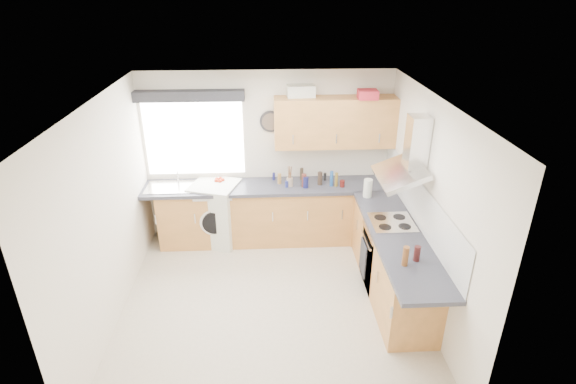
{
  "coord_description": "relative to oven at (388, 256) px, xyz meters",
  "views": [
    {
      "loc": [
        -0.03,
        -4.43,
        3.6
      ],
      "look_at": [
        0.25,
        0.85,
        1.1
      ],
      "focal_mm": 28.0,
      "sensor_mm": 36.0,
      "label": 1
    }
  ],
  "objects": [
    {
      "name": "base_cab_right",
      "position": [
        0.01,
        -0.15,
        0.01
      ],
      "size": [
        0.58,
        2.1,
        0.86
      ],
      "primitive_type": "cube",
      "color": "#AC7238",
      "rests_on": "ground_plane"
    },
    {
      "name": "casserole",
      "position": [
        -1.03,
        1.42,
        1.8
      ],
      "size": [
        0.4,
        0.3,
        0.16
      ],
      "primitive_type": "cube",
      "rotation": [
        0.0,
        0.0,
        0.06
      ],
      "color": "silver",
      "rests_on": "upper_cabinets"
    },
    {
      "name": "jar_7",
      "position": [
        -0.99,
        1.13,
        0.58
      ],
      "size": [
        0.07,
        0.07,
        0.19
      ],
      "primitive_type": "cylinder",
      "color": "#5B2720",
      "rests_on": "worktop_back"
    },
    {
      "name": "ceiling",
      "position": [
        -1.5,
        -0.3,
        2.08
      ],
      "size": [
        3.6,
        3.6,
        0.02
      ],
      "primitive_type": "cube",
      "color": "white",
      "rests_on": "wall_back"
    },
    {
      "name": "splashback",
      "position": [
        0.29,
        0.0,
        0.75
      ],
      "size": [
        0.01,
        3.0,
        0.54
      ],
      "primitive_type": "cube",
      "color": "white",
      "rests_on": "wall_right"
    },
    {
      "name": "jar_2",
      "position": [
        -0.53,
        1.11,
        0.59
      ],
      "size": [
        0.04,
        0.04,
        0.21
      ],
      "primitive_type": "cylinder",
      "color": "olive",
      "rests_on": "worktop_back"
    },
    {
      "name": "wall_back",
      "position": [
        -1.5,
        1.5,
        0.82
      ],
      "size": [
        3.6,
        0.02,
        2.5
      ],
      "primitive_type": "cube",
      "color": "silver",
      "rests_on": "ground_plane"
    },
    {
      "name": "jar_6",
      "position": [
        -0.44,
        1.09,
        0.53
      ],
      "size": [
        0.07,
        0.07,
        0.1
      ],
      "primitive_type": "cylinder",
      "color": "#521411",
      "rests_on": "worktop_back"
    },
    {
      "name": "wall_front",
      "position": [
        -1.5,
        -2.1,
        0.82
      ],
      "size": [
        3.6,
        0.02,
        2.5
      ],
      "primitive_type": "cube",
      "color": "silver",
      "rests_on": "ground_plane"
    },
    {
      "name": "sink",
      "position": [
        -2.83,
        1.2,
        0.52
      ],
      "size": [
        0.84,
        0.46,
        0.1
      ],
      "primitive_type": null,
      "color": "silver",
      "rests_on": "worktop_back"
    },
    {
      "name": "tomato_cluster",
      "position": [
        -2.22,
        1.35,
        0.52
      ],
      "size": [
        0.17,
        0.17,
        0.06
      ],
      "primitive_type": null,
      "rotation": [
        0.0,
        0.0,
        0.34
      ],
      "color": "red",
      "rests_on": "worktop_back"
    },
    {
      "name": "bottle_1",
      "position": [
        -0.11,
        -0.89,
        0.59
      ],
      "size": [
        0.06,
        0.06,
        0.22
      ],
      "primitive_type": "cylinder",
      "color": "brown",
      "rests_on": "worktop_right"
    },
    {
      "name": "utensil_pot",
      "position": [
        -1.19,
        1.15,
        0.55
      ],
      "size": [
        0.1,
        0.1,
        0.13
      ],
      "primitive_type": "cylinder",
      "rotation": [
        0.0,
        0.0,
        -0.15
      ],
      "color": "gray",
      "rests_on": "worktop_back"
    },
    {
      "name": "wall_clock",
      "position": [
        -1.45,
        1.46,
        1.35
      ],
      "size": [
        0.31,
        0.04,
        0.31
      ],
      "primitive_type": "cylinder",
      "rotation": [
        1.57,
        0.0,
        0.0
      ],
      "color": "#232328",
      "rests_on": "wall_back"
    },
    {
      "name": "jar_1",
      "position": [
        -0.59,
        1.12,
        0.6
      ],
      "size": [
        0.05,
        0.05,
        0.23
      ],
      "primitive_type": "cylinder",
      "color": "navy",
      "rests_on": "worktop_back"
    },
    {
      "name": "jar_3",
      "position": [
        -0.97,
        1.09,
        0.56
      ],
      "size": [
        0.07,
        0.07,
        0.16
      ],
      "primitive_type": "cylinder",
      "color": "#16194C",
      "rests_on": "worktop_back"
    },
    {
      "name": "upper_cabinets",
      "position": [
        -0.55,
        1.32,
        1.38
      ],
      "size": [
        1.7,
        0.35,
        0.7
      ],
      "primitive_type": "cube",
      "color": "#AC7238",
      "rests_on": "wall_back"
    },
    {
      "name": "jar_4",
      "position": [
        -1.24,
        1.12,
        0.53
      ],
      "size": [
        0.05,
        0.05,
        0.09
      ],
      "primitive_type": "cylinder",
      "color": "navy",
      "rests_on": "worktop_back"
    },
    {
      "name": "bottle_0",
      "position": [
        0.04,
        -0.82,
        0.57
      ],
      "size": [
        0.07,
        0.07,
        0.17
      ],
      "primitive_type": "cylinder",
      "color": "#381414",
      "rests_on": "worktop_right"
    },
    {
      "name": "kitchen_roll",
      "position": [
        -0.15,
        0.75,
        0.61
      ],
      "size": [
        0.14,
        0.14,
        0.25
      ],
      "primitive_type": "cylinder",
      "rotation": [
        0.0,
        0.0,
        -0.2
      ],
      "color": "silver",
      "rests_on": "worktop_right"
    },
    {
      "name": "wall_left",
      "position": [
        -3.3,
        -0.3,
        0.82
      ],
      "size": [
        0.02,
        3.6,
        2.5
      ],
      "primitive_type": "cube",
      "color": "silver",
      "rests_on": "ground_plane"
    },
    {
      "name": "jar_8",
      "position": [
        -1.42,
        1.39,
        0.54
      ],
      "size": [
        0.04,
        0.04,
        0.11
      ],
      "primitive_type": "cylinder",
      "color": "navy",
      "rests_on": "worktop_back"
    },
    {
      "name": "base_cab_back",
      "position": [
        -1.6,
        1.21,
        0.01
      ],
      "size": [
        3.0,
        0.58,
        0.86
      ],
      "primitive_type": "cube",
      "color": "#AC7238",
      "rests_on": "ground_plane"
    },
    {
      "name": "window",
      "position": [
        -2.55,
        1.49,
        1.12
      ],
      "size": [
        1.4,
        0.02,
        1.1
      ],
      "primitive_type": "cube",
      "color": "silver",
      "rests_on": "wall_back"
    },
    {
      "name": "ground_plane",
      "position": [
        -1.5,
        -0.3,
        -0.42
      ],
      "size": [
        3.6,
        3.6,
        0.0
      ],
      "primitive_type": "plane",
      "color": "beige"
    },
    {
      "name": "jar_0",
      "position": [
        -0.75,
        1.18,
        0.58
      ],
      "size": [
        0.07,
        0.07,
        0.2
      ],
      "primitive_type": "cylinder",
      "color": "#33251C",
      "rests_on": "worktop_back"
    },
    {
      "name": "base_cab_corner",
      "position": [
        0.0,
        1.2,
        0.01
      ],
      "size": [
        0.6,
        0.6,
        0.86
      ],
      "primitive_type": "cube",
      "color": "#AC7238",
      "rests_on": "ground_plane"
    },
    {
      "name": "worktop_right",
      "position": [
        0.0,
        -0.3,
        0.46
      ],
      "size": [
        0.62,
        2.42,
        0.05
      ],
      "primitive_type": "cube",
      "color": "#2F3039",
      "rests_on": "base_cab_right"
    },
    {
      "name": "worktop_back",
      "position": [
        -1.5,
        1.2,
        0.46
      ],
      "size": [
        3.6,
        0.62,
        0.05
      ],
      "primitive_type": "cube",
      "color": "#2F3039",
      "rests_on": "base_cab_back"
    },
    {
      "name": "window_blind",
      "position": [
        -2.55,
        1.4,
        1.76
      ],
      "size": [
        1.5,
        0.18,
        0.14
      ],
      "primitive_type": "cube",
      "color": "#232328",
      "rests_on": "wall_back"
    },
    {
      "name": "washing_machine",
      "position": [
        -2.29,
        1.22,
        0.04
      ],
      "size": [
        0.8,
        0.78,
        0.93
      ],
      "primitive_type": "cube",
      "rotation": [
        0.0,
        0.0,
        -0.31
      ],
      "color": "silver",
      "rests_on": "ground_plane"
    },
    {
      "name": "wall_right",
      "position": [
        0.3,
        -0.3,
        0.82
      ],
      "size": [
        0.02,
        3.6,
        2.5
      ],
      "primitive_type": "cube",
      "color": "silver",
      "rests_on": "ground_plane"
    },
    {
      "name": "jar_5",
      "position": [
        -0.66,
        1.34,
        0.54
      ],
      "size": [
        0.04,
        0.04,
        0.11
      ],
      "primitive_type": "cylinder",
      "color": "black",
      "rests_on": "worktop_back"
    },
    {
      "name": "hob_plate",
      "position": [
        0.0,
        0.0,
        0.49
      ],
      "size": [
        0.52,
        0.52,
        0.01
      ],
      "primitive_type": "cube",
      "color": "silver",
      "rests_on": "worktop_right"
    },
    {
      "name": "extractor_hood",
      "position": [
        0.1,
        -0.0,
        1.34
      ],
      "size": [
        0.52,
        0.78,
        0.66
      ],
      "primitive_type": null,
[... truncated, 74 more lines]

